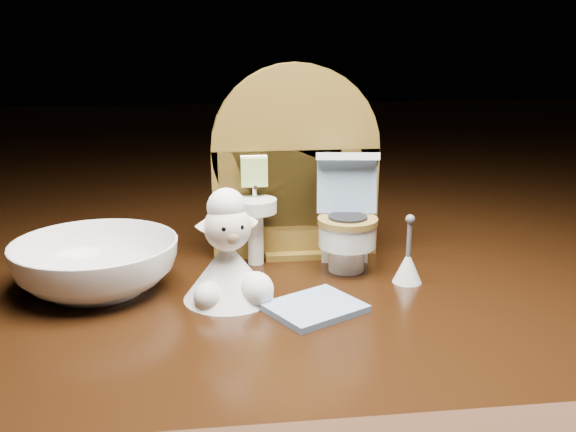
% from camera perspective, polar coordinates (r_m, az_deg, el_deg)
% --- Properties ---
extents(backdrop_panel, '(0.13, 0.05, 0.15)m').
position_cam_1_polar(backdrop_panel, '(0.50, 0.58, 3.74)').
color(backdrop_panel, brown).
rests_on(backdrop_panel, ground).
extents(toy_toilet, '(0.05, 0.06, 0.09)m').
position_cam_1_polar(toy_toilet, '(0.48, 5.21, -0.87)').
color(toy_toilet, white).
rests_on(toy_toilet, ground).
extents(bath_mat, '(0.07, 0.07, 0.00)m').
position_cam_1_polar(bath_mat, '(0.42, 2.37, -8.14)').
color(bath_mat, '#7A99C0').
rests_on(bath_mat, ground).
extents(toilet_brush, '(0.02, 0.02, 0.05)m').
position_cam_1_polar(toilet_brush, '(0.46, 10.60, -4.27)').
color(toilet_brush, white).
rests_on(toilet_brush, ground).
extents(plush_lamb, '(0.06, 0.06, 0.08)m').
position_cam_1_polar(plush_lamb, '(0.43, -5.28, -4.02)').
color(plush_lamb, white).
rests_on(plush_lamb, ground).
extents(ceramic_bowl, '(0.12, 0.12, 0.04)m').
position_cam_1_polar(ceramic_bowl, '(0.46, -16.69, -4.25)').
color(ceramic_bowl, white).
rests_on(ceramic_bowl, ground).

